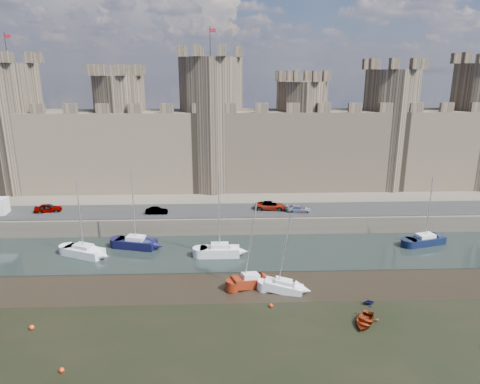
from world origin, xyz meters
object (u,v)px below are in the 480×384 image
at_px(sailboat_3, 425,240).
at_px(sailboat_1, 136,243).
at_px(car_2, 299,209).
at_px(car_0, 48,208).
at_px(sailboat_0, 84,251).
at_px(car_3, 271,206).
at_px(sailboat_5, 283,286).
at_px(sailboat_4, 250,280).
at_px(sailboat_2, 220,250).
at_px(car_1, 157,211).

bearing_deg(sailboat_3, sailboat_1, 164.01).
xyz_separation_m(car_2, sailboat_3, (16.45, -7.24, -2.30)).
height_order(car_0, sailboat_0, sailboat_0).
bearing_deg(sailboat_0, car_2, 41.22).
distance_m(car_3, sailboat_3, 22.52).
height_order(car_0, car_2, car_0).
relative_size(car_3, sailboat_5, 0.53).
bearing_deg(sailboat_3, sailboat_5, -165.79).
bearing_deg(sailboat_4, sailboat_3, 3.36).
height_order(car_2, sailboat_3, sailboat_3).
relative_size(car_2, sailboat_0, 0.38).
bearing_deg(sailboat_5, sailboat_2, 140.89).
xyz_separation_m(car_3, sailboat_1, (-19.17, -8.48, -2.32)).
relative_size(car_0, sailboat_2, 0.36).
xyz_separation_m(car_2, car_3, (-4.18, 1.45, 0.11)).
height_order(sailboat_0, sailboat_5, sailboat_0).
distance_m(car_3, sailboat_0, 27.78).
height_order(sailboat_0, sailboat_4, sailboat_0).
bearing_deg(sailboat_1, car_1, 89.69).
xyz_separation_m(car_3, sailboat_2, (-7.80, -11.56, -2.31)).
distance_m(sailboat_0, sailboat_1, 6.72).
xyz_separation_m(car_1, sailboat_1, (-1.86, -6.97, -2.20)).
distance_m(sailboat_3, sailboat_4, 27.28).
bearing_deg(sailboat_1, sailboat_4, -22.45).
bearing_deg(sailboat_3, sailboat_0, 167.04).
distance_m(sailboat_0, sailboat_2, 17.66).
height_order(sailboat_4, sailboat_5, sailboat_4).
xyz_separation_m(car_1, car_2, (21.50, 0.07, 0.01)).
distance_m(car_0, sailboat_0, 14.06).
bearing_deg(sailboat_2, sailboat_4, -66.20).
distance_m(car_2, car_3, 4.43).
bearing_deg(car_1, car_0, 84.58).
relative_size(sailboat_3, sailboat_5, 1.05).
distance_m(sailboat_0, sailboat_3, 46.13).
relative_size(car_0, sailboat_1, 0.36).
xyz_separation_m(sailboat_1, sailboat_4, (14.86, -11.24, -0.11)).
bearing_deg(car_0, sailboat_5, -131.83).
xyz_separation_m(sailboat_3, sailboat_4, (-24.95, -11.03, -0.01)).
height_order(sailboat_1, sailboat_3, sailboat_1).
height_order(sailboat_0, sailboat_1, sailboat_1).
relative_size(car_0, sailboat_5, 0.43).
distance_m(car_2, sailboat_0, 31.18).
relative_size(car_1, car_3, 0.69).
relative_size(car_2, car_3, 0.79).
distance_m(sailboat_1, sailboat_5, 22.25).
relative_size(car_2, sailboat_4, 0.38).
relative_size(sailboat_0, sailboat_3, 1.06).
distance_m(car_0, car_1, 16.70).
bearing_deg(car_3, car_0, 95.86).
bearing_deg(sailboat_3, car_2, 140.54).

